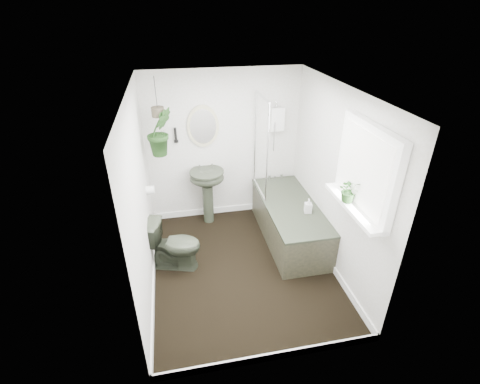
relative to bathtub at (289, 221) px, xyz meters
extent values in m
cube|color=black|center=(-0.80, -0.50, -0.30)|extent=(2.30, 2.80, 0.02)
cube|color=white|center=(-0.80, -0.50, 2.02)|extent=(2.30, 2.80, 0.02)
cube|color=silver|center=(-0.80, 0.91, 0.86)|extent=(2.30, 0.02, 2.30)
cube|color=silver|center=(-0.80, -1.91, 0.86)|extent=(2.30, 0.02, 2.30)
cube|color=silver|center=(-1.96, -0.50, 0.86)|extent=(0.02, 2.80, 2.30)
cube|color=silver|center=(0.36, -0.50, 0.86)|extent=(0.02, 2.80, 2.30)
cube|color=white|center=(-0.80, -0.50, -0.24)|extent=(2.30, 2.80, 0.10)
cube|color=white|center=(0.00, 0.84, 1.26)|extent=(0.20, 0.10, 0.35)
ellipsoid|color=#BBB58D|center=(-1.10, 0.87, 1.21)|extent=(0.46, 0.03, 0.62)
cylinder|color=black|center=(-1.50, 0.86, 1.11)|extent=(0.04, 0.04, 0.22)
cylinder|color=white|center=(-1.90, 0.20, 0.61)|extent=(0.11, 0.11, 0.11)
cube|color=white|center=(0.29, -1.20, 1.36)|extent=(0.08, 1.00, 0.90)
cube|color=white|center=(0.22, -1.20, 0.94)|extent=(0.18, 1.00, 0.04)
cube|color=white|center=(0.24, -1.20, 1.36)|extent=(0.01, 0.86, 0.76)
imported|color=#2D3326|center=(-1.65, -0.30, 0.05)|extent=(0.75, 0.55, 0.68)
imported|color=black|center=(0.20, -1.12, 1.09)|extent=(0.29, 0.27, 0.26)
imported|color=black|center=(-1.69, 0.45, 1.31)|extent=(0.44, 0.40, 0.64)
imported|color=black|center=(0.15, -0.25, 0.39)|extent=(0.11, 0.11, 0.21)
cylinder|color=#423B2D|center=(-1.69, 0.45, 1.57)|extent=(0.16, 0.16, 0.12)
camera|label=1|loc=(-1.53, -3.97, 2.80)|focal=26.00mm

